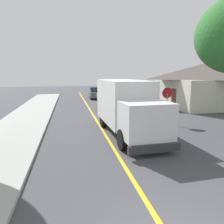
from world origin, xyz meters
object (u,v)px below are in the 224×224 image
at_px(parked_car_near, 116,104).
at_px(stop_sign, 167,98).
at_px(parked_car_far, 96,93).
at_px(house_across_street, 212,83).
at_px(box_truck, 127,105).
at_px(parked_car_mid, 107,97).

distance_m(parked_car_near, stop_sign, 5.68).
distance_m(parked_car_far, house_across_street, 15.59).
bearing_deg(parked_car_near, parked_car_far, 91.57).
height_order(box_truck, stop_sign, box_truck).
relative_size(parked_car_near, house_across_street, 0.40).
distance_m(stop_sign, house_across_street, 11.25).
xyz_separation_m(parked_car_far, house_across_street, (11.81, -10.02, 1.81)).
relative_size(box_truck, stop_sign, 2.74).
bearing_deg(stop_sign, parked_car_near, 118.55).
xyz_separation_m(box_truck, parked_car_far, (0.55, 18.92, -0.97)).
bearing_deg(parked_car_near, box_truck, -97.29).
bearing_deg(parked_car_near, stop_sign, -61.45).
xyz_separation_m(parked_car_far, stop_sign, (3.00, -16.97, 1.06)).
bearing_deg(parked_car_mid, stop_sign, -78.52).
relative_size(parked_car_far, house_across_street, 0.40).
xyz_separation_m(parked_car_mid, stop_sign, (2.31, -11.37, 1.06)).
bearing_deg(house_across_street, parked_car_far, 139.68).
bearing_deg(house_across_street, stop_sign, -141.72).
relative_size(parked_car_near, stop_sign, 1.68).
height_order(box_truck, house_across_street, house_across_street).
height_order(parked_car_near, house_across_street, house_across_street).
distance_m(parked_car_far, stop_sign, 17.27).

